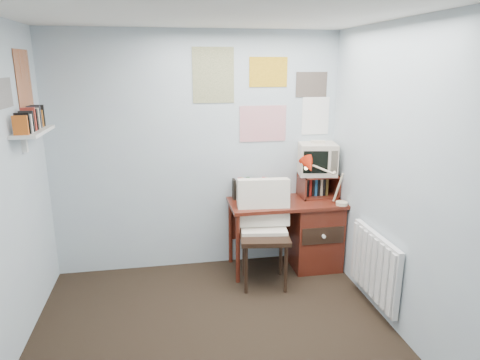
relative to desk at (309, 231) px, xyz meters
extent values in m
cube|color=silver|center=(-1.17, 0.27, 0.84)|extent=(3.00, 0.02, 2.50)
cube|color=silver|center=(0.33, -1.48, 0.84)|extent=(0.02, 3.50, 2.50)
cube|color=white|center=(-1.17, -1.48, 2.09)|extent=(3.00, 3.50, 0.02)
cube|color=#5C2015|center=(-0.27, 0.00, 0.34)|extent=(1.20, 0.55, 0.03)
cube|color=#5C2015|center=(0.06, 0.00, -0.04)|extent=(0.50, 0.50, 0.72)
cylinder|color=#5C2015|center=(-0.83, -0.24, -0.04)|extent=(0.04, 0.04, 0.72)
cylinder|color=#5C2015|center=(-0.83, 0.23, -0.04)|extent=(0.04, 0.04, 0.72)
cube|color=#5C2015|center=(-0.52, 0.25, 0.01)|extent=(0.64, 0.02, 0.30)
cube|color=black|center=(-0.58, -0.31, 0.11)|extent=(0.59, 0.57, 1.02)
cube|color=red|center=(0.26, -0.22, 0.57)|extent=(0.37, 0.34, 0.44)
cube|color=#5C2015|center=(0.12, 0.11, 0.48)|extent=(0.40, 0.30, 0.25)
cube|color=beige|center=(0.10, 0.13, 0.79)|extent=(0.44, 0.42, 0.37)
cube|color=#5C2015|center=(-0.51, 0.18, 0.46)|extent=(0.60, 0.14, 0.22)
cube|color=white|center=(0.29, -0.93, 0.01)|extent=(0.09, 0.80, 0.60)
cube|color=white|center=(-2.57, -0.38, 1.21)|extent=(0.20, 0.62, 0.24)
cube|color=white|center=(-0.47, 0.26, 1.44)|extent=(1.20, 0.01, 0.90)
cube|color=white|center=(-2.67, -0.38, 1.59)|extent=(0.01, 0.70, 0.60)
camera|label=1|loc=(-1.51, -4.14, 1.75)|focal=32.00mm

